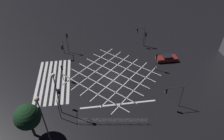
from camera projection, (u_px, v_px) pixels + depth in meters
ground_plane at (112, 75)px, 37.56m from camera, size 200.00×200.00×0.00m
road_markings at (77, 80)px, 36.56m from camera, size 18.35×22.92×0.01m
traffic_light_median_south at (62, 70)px, 35.03m from camera, size 0.36×0.39×3.30m
traffic_light_nw_cross at (140, 33)px, 43.60m from camera, size 0.36×1.95×4.57m
traffic_light_ne_cross at (173, 92)px, 29.57m from camera, size 0.36×2.92×4.27m
traffic_light_se_main at (59, 98)px, 29.09m from camera, size 2.71×0.36×3.84m
traffic_light_median_north at (156, 58)px, 37.12m from camera, size 0.36×0.39×3.79m
traffic_light_sw_main at (62, 47)px, 40.88m from camera, size 2.40×0.36×3.28m
traffic_light_nw_main at (146, 37)px, 43.80m from camera, size 0.39×0.36×3.62m
traffic_light_sw_cross at (67, 39)px, 41.63m from camera, size 0.36×0.39×4.59m
street_lamp_east at (42, 116)px, 21.33m from camera, size 0.55×0.55×9.97m
street_lamp_west at (55, 86)px, 27.14m from camera, size 0.52×0.52×7.79m
street_tree_near at (27, 117)px, 25.12m from camera, size 3.37×3.37×5.62m
waiting_car at (167, 58)px, 40.81m from camera, size 1.74×4.28×1.29m
pedestrian_railing at (112, 121)px, 28.64m from camera, size 1.46×10.06×1.05m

